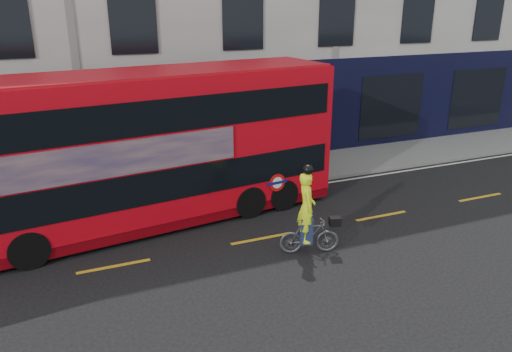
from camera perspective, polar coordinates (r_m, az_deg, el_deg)
ground at (r=11.81m, az=-14.95°, el=-13.29°), size 120.00×120.00×0.00m
pavement at (r=17.62m, az=-18.06°, el=-2.14°), size 60.00×3.00×0.12m
kerb at (r=16.23m, az=-17.55°, el=-3.94°), size 60.00×0.12×0.13m
road_edge_line at (r=15.97m, az=-17.42°, el=-4.54°), size 58.00×0.10×0.01m
lane_dashes at (r=13.10m, az=-15.92°, el=-9.89°), size 58.00×0.12×0.01m
bus at (r=14.55m, az=-11.81°, el=3.17°), size 11.24×3.85×4.45m
cyclist at (r=12.94m, az=5.99°, el=-5.33°), size 1.62×0.88×2.43m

